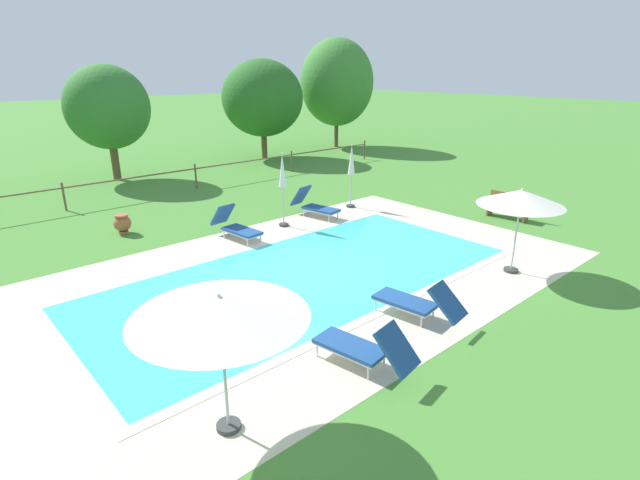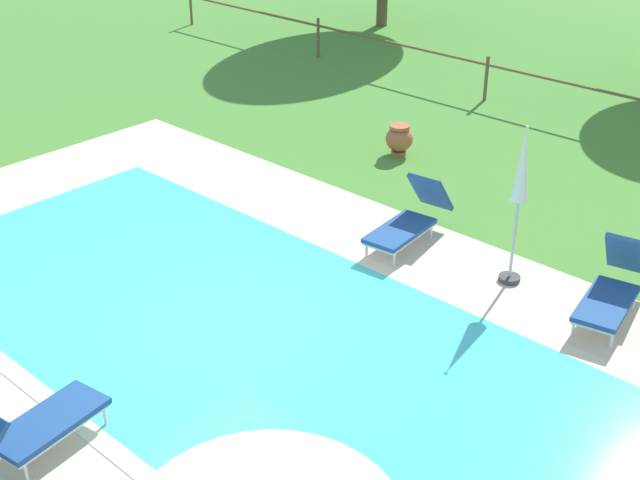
{
  "view_description": "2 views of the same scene",
  "coord_description": "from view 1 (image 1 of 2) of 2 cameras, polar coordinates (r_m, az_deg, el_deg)",
  "views": [
    {
      "loc": [
        -7.17,
        -8.66,
        4.98
      ],
      "look_at": [
        0.98,
        0.5,
        0.6
      ],
      "focal_mm": 27.26,
      "sensor_mm": 36.0,
      "label": 1
    },
    {
      "loc": [
        7.56,
        -6.4,
        6.52
      ],
      "look_at": [
        0.09,
        1.67,
        0.7
      ],
      "focal_mm": 48.43,
      "sensor_mm": 36.0,
      "label": 2
    }
  ],
  "objects": [
    {
      "name": "patio_umbrella_open_foreground",
      "position": [
        6.63,
        -11.72,
        -7.76
      ],
      "size": [
        2.44,
        2.44,
        2.18
      ],
      "color": "#383838",
      "rests_on": "ground"
    },
    {
      "name": "patio_umbrella_open_by_bench",
      "position": [
        12.9,
        22.53,
        4.56
      ],
      "size": [
        2.09,
        2.09,
        2.2
      ],
      "color": "#383838",
      "rests_on": "ground"
    },
    {
      "name": "sun_lounger_north_far",
      "position": [
        15.02,
        -9.82,
        1.59
      ],
      "size": [
        0.79,
        1.9,
        1.0
      ],
      "color": "navy",
      "rests_on": "ground"
    },
    {
      "name": "swimming_pool_water",
      "position": [
        12.3,
        -1.87,
        -4.22
      ],
      "size": [
        10.84,
        4.91,
        0.01
      ],
      "primitive_type": "cube",
      "color": "#42CCD6",
      "rests_on": "ground"
    },
    {
      "name": "perimeter_fence",
      "position": [
        20.74,
        -20.91,
        6.53
      ],
      "size": [
        26.53,
        0.08,
        1.05
      ],
      "color": "brown",
      "rests_on": "ground"
    },
    {
      "name": "pool_coping_rim",
      "position": [
        12.3,
        -1.87,
        -4.21
      ],
      "size": [
        11.32,
        5.39,
        0.01
      ],
      "color": "beige",
      "rests_on": "ground"
    },
    {
      "name": "sun_lounger_north_mid",
      "position": [
        10.35,
        11.27,
        -7.14
      ],
      "size": [
        0.87,
        2.01,
        0.91
      ],
      "color": "navy",
      "rests_on": "ground"
    },
    {
      "name": "pool_deck_paving",
      "position": [
        12.3,
        -1.87,
        -4.23
      ],
      "size": [
        14.65,
        8.72,
        0.01
      ],
      "primitive_type": "cube",
      "color": "beige",
      "rests_on": "ground"
    },
    {
      "name": "patio_umbrella_closed_row_mid_west",
      "position": [
        15.75,
        -4.41,
        7.32
      ],
      "size": [
        0.32,
        0.32,
        2.44
      ],
      "color": "#383838",
      "rests_on": "ground"
    },
    {
      "name": "tree_west_mid",
      "position": [
        24.4,
        -23.67,
        14.06
      ],
      "size": [
        3.69,
        3.69,
        5.13
      ],
      "color": "brown",
      "rests_on": "ground"
    },
    {
      "name": "ground_plane",
      "position": [
        12.3,
        -1.87,
        -4.24
      ],
      "size": [
        160.0,
        160.0,
        0.0
      ],
      "primitive_type": "plane",
      "color": "#478433"
    },
    {
      "name": "wooden_bench_lawn_side",
      "position": [
        18.09,
        21.3,
        3.85
      ],
      "size": [
        0.58,
        1.53,
        0.87
      ],
      "color": "olive",
      "rests_on": "ground"
    },
    {
      "name": "patio_umbrella_closed_row_west",
      "position": [
        18.0,
        3.71,
        8.72
      ],
      "size": [
        0.32,
        0.32,
        2.36
      ],
      "color": "#383838",
      "rests_on": "ground"
    },
    {
      "name": "terracotta_urn_near_fence",
      "position": [
        16.53,
        -22.19,
        1.84
      ],
      "size": [
        0.54,
        0.54,
        0.62
      ],
      "color": "#A85B38",
      "rests_on": "ground"
    },
    {
      "name": "sun_lounger_north_end",
      "position": [
        8.66,
        5.1,
        -12.45
      ],
      "size": [
        0.91,
        1.97,
        0.96
      ],
      "color": "navy",
      "rests_on": "ground"
    },
    {
      "name": "tree_centre",
      "position": [
        28.35,
        -6.77,
        16.19
      ],
      "size": [
        4.51,
        4.51,
        5.43
      ],
      "color": "brown",
      "rests_on": "ground"
    },
    {
      "name": "tree_east_mid",
      "position": [
        32.35,
        1.99,
        17.99
      ],
      "size": [
        4.63,
        4.63,
        6.73
      ],
      "color": "brown",
      "rests_on": "ground"
    },
    {
      "name": "sun_lounger_north_near_steps",
      "position": [
        17.08,
        -0.61,
        4.1
      ],
      "size": [
        0.92,
        1.89,
        1.02
      ],
      "color": "navy",
      "rests_on": "ground"
    }
  ]
}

